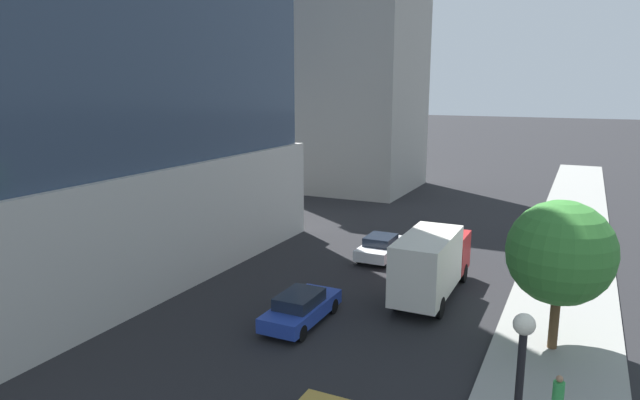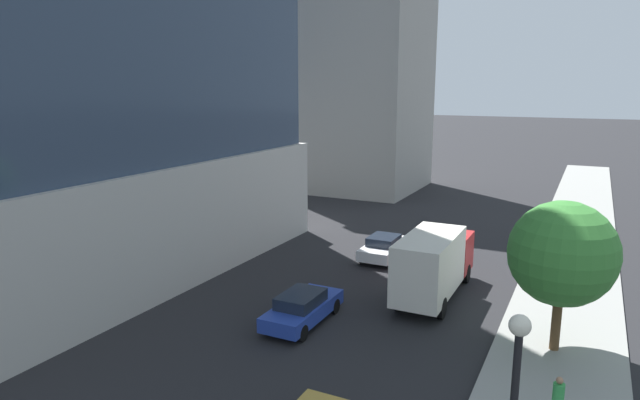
{
  "view_description": "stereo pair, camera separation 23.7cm",
  "coord_description": "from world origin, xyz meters",
  "px_view_note": "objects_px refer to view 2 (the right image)",
  "views": [
    {
      "loc": [
        7.98,
        1.82,
        10.21
      ],
      "look_at": [
        0.19,
        17.96,
        6.5
      ],
      "focal_mm": 30.99,
      "sensor_mm": 36.0,
      "label": 1
    },
    {
      "loc": [
        8.2,
        1.92,
        10.21
      ],
      "look_at": [
        0.19,
        17.96,
        6.5
      ],
      "focal_mm": 30.99,
      "sensor_mm": 36.0,
      "label": 2
    }
  ],
  "objects_px": {
    "construction_building": "(354,22)",
    "street_tree": "(562,254)",
    "car_white": "(385,247)",
    "box_truck": "(434,262)",
    "car_blue": "(302,308)"
  },
  "relations": [
    {
      "from": "car_white",
      "to": "box_truck",
      "type": "bearing_deg",
      "value": -49.11
    },
    {
      "from": "car_blue",
      "to": "car_white",
      "type": "distance_m",
      "value": 10.43
    },
    {
      "from": "car_blue",
      "to": "box_truck",
      "type": "height_order",
      "value": "box_truck"
    },
    {
      "from": "construction_building",
      "to": "street_tree",
      "type": "bearing_deg",
      "value": -54.32
    },
    {
      "from": "construction_building",
      "to": "car_white",
      "type": "distance_m",
      "value": 28.75
    },
    {
      "from": "car_white",
      "to": "construction_building",
      "type": "bearing_deg",
      "value": 117.92
    },
    {
      "from": "car_blue",
      "to": "box_truck",
      "type": "distance_m",
      "value": 7.04
    },
    {
      "from": "construction_building",
      "to": "car_blue",
      "type": "relative_size",
      "value": 8.28
    },
    {
      "from": "car_white",
      "to": "box_truck",
      "type": "height_order",
      "value": "box_truck"
    },
    {
      "from": "street_tree",
      "to": "car_white",
      "type": "height_order",
      "value": "street_tree"
    },
    {
      "from": "car_blue",
      "to": "street_tree",
      "type": "bearing_deg",
      "value": 11.21
    },
    {
      "from": "box_truck",
      "to": "construction_building",
      "type": "bearing_deg",
      "value": 120.69
    },
    {
      "from": "box_truck",
      "to": "street_tree",
      "type": "bearing_deg",
      "value": -30.91
    },
    {
      "from": "street_tree",
      "to": "car_white",
      "type": "xyz_separation_m",
      "value": [
        -10.07,
        8.43,
        -3.3
      ]
    },
    {
      "from": "car_blue",
      "to": "box_truck",
      "type": "xyz_separation_m",
      "value": [
        4.32,
        5.44,
        1.12
      ]
    }
  ]
}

